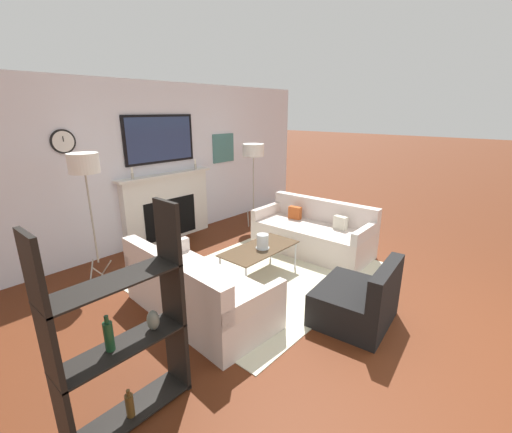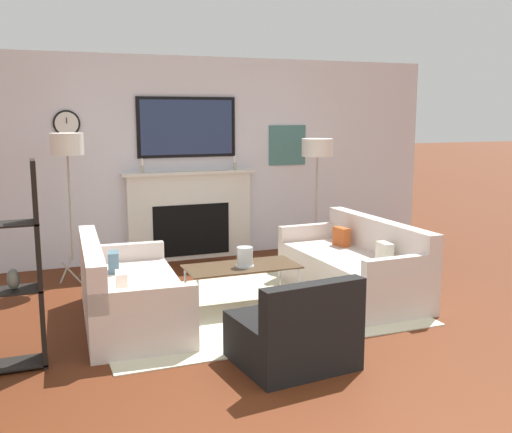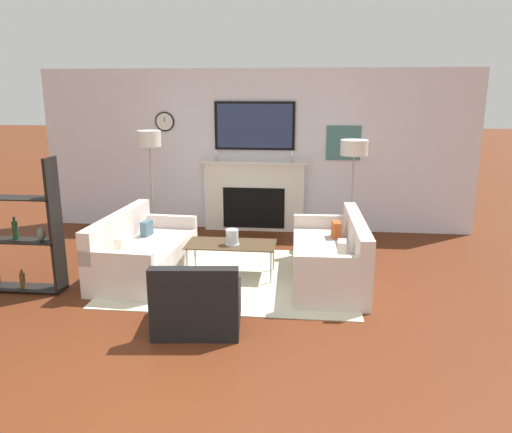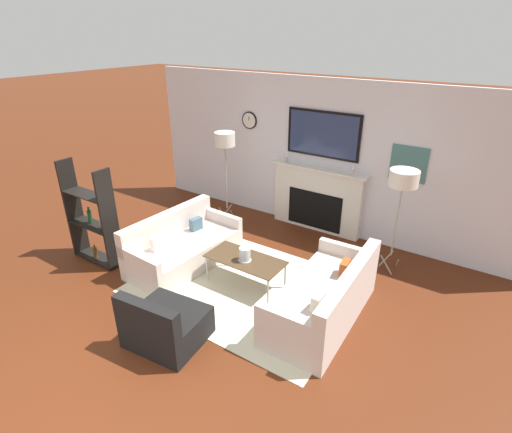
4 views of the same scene
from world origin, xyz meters
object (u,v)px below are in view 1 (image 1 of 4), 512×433
object	(u,v)px
couch_right	(313,234)
hurricane_candle	(263,242)
floor_lamp_left	(84,166)
floor_lamp_right	(253,151)
coffee_table	(260,250)
shelf_unit	(122,332)
couch_left	(196,292)
armchair	(358,301)

from	to	relation	value
couch_right	hurricane_candle	size ratio (longest dim) A/B	9.54
hurricane_candle	floor_lamp_left	bearing A→B (deg)	133.98
floor_lamp_left	floor_lamp_right	xyz separation A→B (m)	(3.17, 0.00, -0.10)
couch_right	coffee_table	distance (m)	1.29
hurricane_candle	shelf_unit	world-z (taller)	shelf_unit
couch_right	shelf_unit	world-z (taller)	shelf_unit
floor_lamp_left	shelf_unit	distance (m)	2.62
couch_left	floor_lamp_left	size ratio (longest dim) A/B	1.07
couch_left	floor_lamp_left	bearing A→B (deg)	102.26
armchair	hurricane_candle	size ratio (longest dim) A/B	4.60
armchair	floor_lamp_left	xyz separation A→B (m)	(-1.42, 3.08, 1.34)
coffee_table	couch_right	bearing A→B (deg)	-2.87
couch_right	floor_lamp_left	world-z (taller)	floor_lamp_left
armchair	hurricane_candle	bearing A→B (deg)	85.00
couch_left	floor_lamp_left	distance (m)	2.12
couch_left	hurricane_candle	distance (m)	1.22
couch_left	hurricane_candle	xyz separation A→B (m)	(1.20, 0.03, 0.25)
floor_lamp_left	hurricane_candle	bearing A→B (deg)	-46.02
floor_lamp_left	floor_lamp_right	world-z (taller)	floor_lamp_left
armchair	couch_left	bearing A→B (deg)	126.48
armchair	shelf_unit	size ratio (longest dim) A/B	0.57
couch_right	shelf_unit	distance (m)	3.75
hurricane_candle	shelf_unit	bearing A→B (deg)	-163.37
hurricane_candle	floor_lamp_left	distance (m)	2.47
floor_lamp_left	shelf_unit	world-z (taller)	floor_lamp_left
armchair	floor_lamp_right	bearing A→B (deg)	60.34
couch_left	shelf_unit	bearing A→B (deg)	-150.24
couch_left	coffee_table	distance (m)	1.18
armchair	shelf_unit	world-z (taller)	shelf_unit
couch_right	hurricane_candle	world-z (taller)	couch_right
floor_lamp_right	couch_right	bearing A→B (deg)	-102.54
couch_right	coffee_table	bearing A→B (deg)	177.13
armchair	shelf_unit	bearing A→B (deg)	161.71
armchair	coffee_table	xyz separation A→B (m)	(0.11, 1.51, 0.16)
hurricane_candle	shelf_unit	xyz separation A→B (m)	(-2.40, -0.72, 0.22)
shelf_unit	floor_lamp_left	bearing A→B (deg)	69.85
couch_left	floor_lamp_right	size ratio (longest dim) A/B	1.15
floor_lamp_right	floor_lamp_left	bearing A→B (deg)	180.00
hurricane_candle	floor_lamp_left	size ratio (longest dim) A/B	0.12
floor_lamp_left	shelf_unit	xyz separation A→B (m)	(-0.85, -2.32, -0.84)
armchair	floor_lamp_left	bearing A→B (deg)	114.80
armchair	floor_lamp_left	distance (m)	3.64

